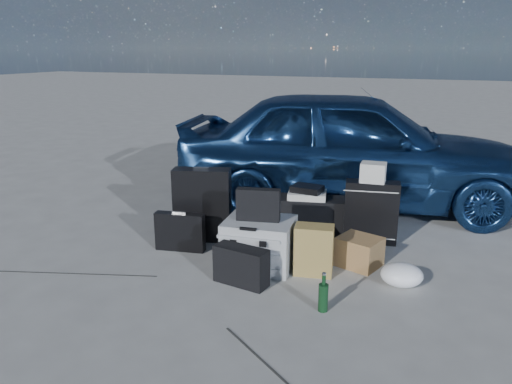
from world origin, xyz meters
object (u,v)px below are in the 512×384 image
duffel_bag (308,215)px  green_bottle (323,293)px  cardboard_box (359,252)px  suitcase_left (202,205)px  car (353,147)px  pelican_case (259,243)px  suitcase_right (371,212)px  briefcase (180,232)px

duffel_bag → green_bottle: duffel_bag is taller
cardboard_box → suitcase_left: bearing=178.4°
suitcase_left → duffel_bag: size_ratio=1.00×
car → green_bottle: bearing=176.5°
pelican_case → green_bottle: pelican_case is taller
pelican_case → cardboard_box: 0.89m
duffel_bag → cardboard_box: bearing=-57.5°
suitcase_right → duffel_bag: (-0.65, 0.05, -0.13)m
suitcase_left → suitcase_right: 1.68m
green_bottle → car: bearing=97.9°
pelican_case → cardboard_box: pelican_case is taller
suitcase_left → briefcase: bearing=-118.9°
suitcase_left → green_bottle: suitcase_left is taller
duffel_bag → green_bottle: size_ratio=2.53×
car → cardboard_box: size_ratio=11.99×
suitcase_left → duffel_bag: suitcase_left is taller
pelican_case → suitcase_left: size_ratio=0.81×
cardboard_box → briefcase: bearing=-170.0°
car → suitcase_right: (0.45, -1.18, -0.40)m
briefcase → suitcase_right: (1.64, 0.91, 0.13)m
pelican_case → green_bottle: size_ratio=2.03×
suitcase_left → suitcase_right: size_ratio=1.18×
car → green_bottle: (0.37, -2.70, -0.57)m
pelican_case → suitcase_left: (-0.77, 0.38, 0.15)m
car → cardboard_box: car is taller
briefcase → suitcase_right: suitcase_right is taller
suitcase_right → car: bearing=100.0°
pelican_case → briefcase: bearing=169.7°
briefcase → suitcase_left: (0.07, 0.33, 0.18)m
car → duffel_bag: size_ratio=5.72×
suitcase_left → green_bottle: bearing=-49.8°
briefcase → suitcase_left: bearing=68.1°
pelican_case → briefcase: (-0.84, 0.05, -0.03)m
briefcase → green_bottle: bearing=-31.8°
car → pelican_case: bearing=159.1°
briefcase → suitcase_right: bearing=18.4°
pelican_case → duffel_bag: (0.15, 1.01, -0.03)m
pelican_case → suitcase_left: bearing=146.5°
car → suitcase_right: 1.32m
suitcase_right → cardboard_box: (0.01, -0.62, -0.18)m
suitcase_left → pelican_case: bearing=-44.1°
suitcase_left → suitcase_right: suitcase_left is taller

